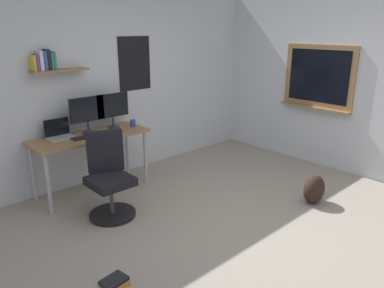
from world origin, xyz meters
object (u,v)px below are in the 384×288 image
at_px(desk, 91,141).
at_px(monitor_secondary, 113,108).
at_px(computer_mouse, 107,132).
at_px(coffee_mug, 133,123).
at_px(monitor_primary, 87,112).
at_px(laptop, 59,134).
at_px(keyboard, 87,137).
at_px(office_chair, 109,181).
at_px(book_stack_on_floor, 114,283).
at_px(backpack, 314,189).

relative_size(desk, monitor_secondary, 3.14).
bearing_deg(computer_mouse, coffee_mug, 6.76).
distance_m(monitor_primary, monitor_secondary, 0.36).
distance_m(laptop, keyboard, 0.33).
bearing_deg(monitor_primary, laptop, 172.46).
distance_m(desk, monitor_secondary, 0.54).
distance_m(office_chair, laptop, 0.94).
relative_size(desk, book_stack_on_floor, 6.42).
xyz_separation_m(keyboard, computer_mouse, (0.28, 0.00, 0.01)).
relative_size(office_chair, monitor_secondary, 2.05).
distance_m(keyboard, book_stack_on_floor, 2.02).
height_order(monitor_primary, computer_mouse, monitor_primary).
distance_m(coffee_mug, book_stack_on_floor, 2.42).
bearing_deg(coffee_mug, book_stack_on_floor, -128.82).
distance_m(monitor_secondary, book_stack_on_floor, 2.46).
bearing_deg(backpack, office_chair, 143.61).
relative_size(office_chair, laptop, 3.06).
bearing_deg(monitor_secondary, keyboard, -161.11).
distance_m(desk, laptop, 0.38).
bearing_deg(laptop, monitor_primary, -7.54).
xyz_separation_m(office_chair, keyboard, (0.09, 0.63, 0.36)).
bearing_deg(monitor_primary, office_chair, -104.44).
bearing_deg(computer_mouse, book_stack_on_floor, -120.33).
bearing_deg(keyboard, backpack, -48.06).
bearing_deg(coffee_mug, laptop, 170.49).
relative_size(office_chair, coffee_mug, 10.33).
distance_m(monitor_primary, book_stack_on_floor, 2.30).
distance_m(monitor_secondary, computer_mouse, 0.36).
xyz_separation_m(laptop, computer_mouse, (0.54, -0.21, -0.04)).
distance_m(office_chair, monitor_secondary, 1.15).
relative_size(monitor_primary, coffee_mug, 5.04).
relative_size(backpack, book_stack_on_floor, 1.54).
bearing_deg(keyboard, desk, 44.30).
bearing_deg(monitor_secondary, monitor_primary, 180.00).
bearing_deg(monitor_secondary, coffee_mug, -26.18).
distance_m(monitor_primary, computer_mouse, 0.35).
bearing_deg(desk, book_stack_on_floor, -114.10).
relative_size(monitor_secondary, computer_mouse, 4.46).
relative_size(desk, computer_mouse, 14.01).
bearing_deg(laptop, keyboard, -39.51).
bearing_deg(office_chair, backpack, -36.39).
bearing_deg(backpack, laptop, 132.85).
bearing_deg(office_chair, coffee_mug, 40.36).
bearing_deg(backpack, monitor_primary, 128.09).
relative_size(desk, backpack, 4.17).
relative_size(monitor_primary, keyboard, 1.25).
bearing_deg(book_stack_on_floor, computer_mouse, 59.67).
xyz_separation_m(laptop, monitor_secondary, (0.73, -0.05, 0.22)).
height_order(backpack, book_stack_on_floor, backpack).
height_order(monitor_primary, backpack, monitor_primary).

